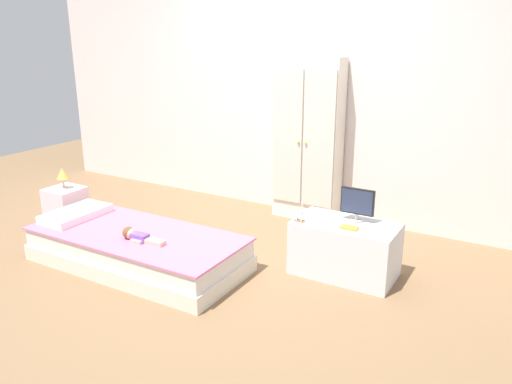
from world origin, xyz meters
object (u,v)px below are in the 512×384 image
object	(u,v)px
table_lamp	(62,175)
wardrobe	(308,140)
doll	(136,236)
nightstand	(66,209)
book_orange	(349,228)
rocking_horse_toy	(300,216)
bed	(138,249)
tv_monitor	(357,203)
tv_stand	(345,249)

from	to	relation	value
table_lamp	wardrobe	distance (m)	2.41
doll	nightstand	size ratio (longest dim) A/B	0.94
nightstand	book_orange	distance (m)	2.80
table_lamp	rocking_horse_toy	world-z (taller)	table_lamp
table_lamp	wardrobe	bearing A→B (deg)	37.91
bed	book_orange	distance (m)	1.74
nightstand	table_lamp	size ratio (longest dim) A/B	2.06
doll	tv_monitor	xyz separation A→B (m)	(1.49, 0.89, 0.27)
bed	nightstand	size ratio (longest dim) A/B	4.38
wardrobe	table_lamp	bearing A→B (deg)	-142.09
doll	bed	bearing A→B (deg)	132.45
nightstand	wardrobe	bearing A→B (deg)	37.91
doll	wardrobe	world-z (taller)	wardrobe
nightstand	tv_stand	size ratio (longest dim) A/B	0.52
bed	tv_monitor	distance (m)	1.83
bed	nightstand	xyz separation A→B (m)	(-1.17, 0.27, 0.07)
nightstand	wardrobe	xyz separation A→B (m)	(1.89, 1.47, 0.61)
book_orange	tv_monitor	bearing A→B (deg)	92.49
nightstand	bed	bearing A→B (deg)	-12.95
bed	tv_stand	size ratio (longest dim) A/B	2.27
tv_stand	book_orange	distance (m)	0.25
bed	rocking_horse_toy	world-z (taller)	rocking_horse_toy
bed	tv_stand	distance (m)	1.69
doll	book_orange	xyz separation A→B (m)	(1.50, 0.71, 0.12)
table_lamp	rocking_horse_toy	xyz separation A→B (m)	(2.38, 0.27, -0.07)
nightstand	wardrobe	distance (m)	2.47
rocking_horse_toy	bed	bearing A→B (deg)	-155.98
doll	tv_stand	distance (m)	1.65
bed	tv_monitor	world-z (taller)	tv_monitor
doll	rocking_horse_toy	size ratio (longest dim) A/B	3.86
rocking_horse_toy	book_orange	world-z (taller)	rocking_horse_toy
table_lamp	book_orange	xyz separation A→B (m)	(2.77, 0.33, -0.11)
bed	wardrobe	bearing A→B (deg)	67.41
wardrobe	tv_stand	world-z (taller)	wardrobe
doll	tv_monitor	size ratio (longest dim) A/B	1.46
wardrobe	rocking_horse_toy	xyz separation A→B (m)	(0.49, -1.20, -0.34)
wardrobe	book_orange	xyz separation A→B (m)	(0.88, -1.15, -0.38)
bed	doll	distance (m)	0.24
table_lamp	tv_stand	distance (m)	2.76
rocking_horse_toy	book_orange	distance (m)	0.39
tv_monitor	book_orange	world-z (taller)	tv_monitor
tv_monitor	book_orange	distance (m)	0.23
tv_monitor	rocking_horse_toy	world-z (taller)	tv_monitor
doll	nightstand	world-z (taller)	nightstand
bed	table_lamp	world-z (taller)	table_lamp
table_lamp	tv_monitor	xyz separation A→B (m)	(2.76, 0.50, 0.04)
rocking_horse_toy	tv_monitor	bearing A→B (deg)	31.48
nightstand	book_orange	size ratio (longest dim) A/B	3.13
bed	book_orange	size ratio (longest dim) A/B	13.72
tv_monitor	rocking_horse_toy	size ratio (longest dim) A/B	2.63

